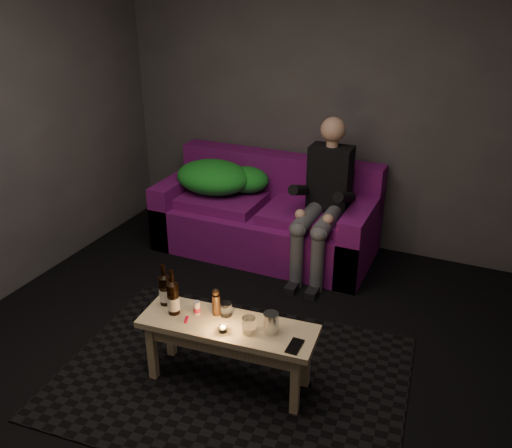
{
  "coord_description": "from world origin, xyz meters",
  "views": [
    {
      "loc": [
        1.36,
        -2.4,
        2.38
      ],
      "look_at": [
        -0.17,
        1.04,
        0.62
      ],
      "focal_mm": 38.0,
      "sensor_mm": 36.0,
      "label": 1
    }
  ],
  "objects_px": {
    "steel_cup": "(271,323)",
    "beer_bottle_b": "(173,297)",
    "sofa": "(267,218)",
    "coffee_table": "(228,334)",
    "person": "(324,196)",
    "beer_bottle_a": "(165,290)"
  },
  "relations": [
    {
      "from": "steel_cup",
      "to": "beer_bottle_b",
      "type": "bearing_deg",
      "value": -174.07
    },
    {
      "from": "sofa",
      "to": "coffee_table",
      "type": "height_order",
      "value": "sofa"
    },
    {
      "from": "coffee_table",
      "to": "steel_cup",
      "type": "distance_m",
      "value": 0.31
    },
    {
      "from": "person",
      "to": "steel_cup",
      "type": "xyz_separation_m",
      "value": [
        0.2,
        -1.62,
        -0.17
      ]
    },
    {
      "from": "coffee_table",
      "to": "beer_bottle_b",
      "type": "bearing_deg",
      "value": -174.95
    },
    {
      "from": "beer_bottle_a",
      "to": "beer_bottle_b",
      "type": "height_order",
      "value": "beer_bottle_b"
    },
    {
      "from": "steel_cup",
      "to": "person",
      "type": "bearing_deg",
      "value": 97.0
    },
    {
      "from": "beer_bottle_b",
      "to": "steel_cup",
      "type": "relative_size",
      "value": 2.4
    },
    {
      "from": "sofa",
      "to": "beer_bottle_b",
      "type": "xyz_separation_m",
      "value": [
        0.15,
        -1.84,
        0.25
      ]
    },
    {
      "from": "person",
      "to": "coffee_table",
      "type": "height_order",
      "value": "person"
    },
    {
      "from": "coffee_table",
      "to": "steel_cup",
      "type": "xyz_separation_m",
      "value": [
        0.27,
        0.03,
        0.14
      ]
    },
    {
      "from": "beer_bottle_b",
      "to": "coffee_table",
      "type": "bearing_deg",
      "value": 5.05
    },
    {
      "from": "sofa",
      "to": "beer_bottle_b",
      "type": "bearing_deg",
      "value": -85.42
    },
    {
      "from": "person",
      "to": "beer_bottle_b",
      "type": "xyz_separation_m",
      "value": [
        -0.43,
        -1.68,
        -0.12
      ]
    },
    {
      "from": "beer_bottle_a",
      "to": "beer_bottle_b",
      "type": "bearing_deg",
      "value": -32.2
    },
    {
      "from": "steel_cup",
      "to": "sofa",
      "type": "bearing_deg",
      "value": 113.53
    },
    {
      "from": "sofa",
      "to": "steel_cup",
      "type": "xyz_separation_m",
      "value": [
        0.77,
        -1.78,
        0.2
      ]
    },
    {
      "from": "coffee_table",
      "to": "sofa",
      "type": "bearing_deg",
      "value": 105.54
    },
    {
      "from": "sofa",
      "to": "person",
      "type": "bearing_deg",
      "value": -15.54
    },
    {
      "from": "sofa",
      "to": "person",
      "type": "height_order",
      "value": "person"
    },
    {
      "from": "person",
      "to": "beer_bottle_b",
      "type": "height_order",
      "value": "person"
    },
    {
      "from": "sofa",
      "to": "coffee_table",
      "type": "xyz_separation_m",
      "value": [
        0.5,
        -1.81,
        0.06
      ]
    }
  ]
}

